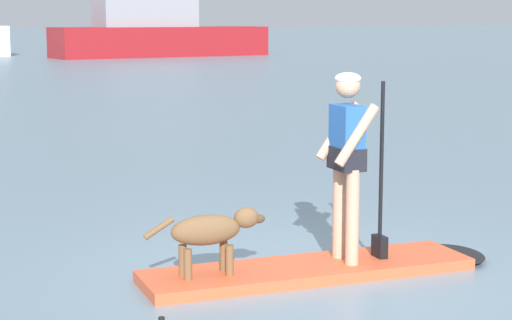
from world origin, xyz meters
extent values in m
plane|color=slate|center=(0.00, 0.00, 0.00)|extent=(400.00, 400.00, 0.00)
cube|color=#E55933|center=(0.00, 0.00, 0.05)|extent=(3.06, 1.08, 0.10)
ellipsoid|color=black|center=(1.49, -0.17, 0.05)|extent=(0.64, 0.77, 0.10)
cylinder|color=tan|center=(0.38, 0.09, 0.53)|extent=(0.12, 0.12, 0.85)
cylinder|color=tan|center=(0.35, -0.17, 0.53)|extent=(0.12, 0.12, 0.85)
cube|color=black|center=(0.36, -0.04, 1.03)|extent=(0.26, 0.38, 0.20)
cube|color=#2659A5|center=(0.36, -0.04, 1.23)|extent=(0.24, 0.36, 0.55)
sphere|color=tan|center=(0.36, -0.04, 1.68)|extent=(0.22, 0.22, 0.22)
ellipsoid|color=white|center=(0.36, -0.04, 1.74)|extent=(0.23, 0.23, 0.11)
cylinder|color=tan|center=(0.39, 0.15, 1.26)|extent=(0.43, 0.14, 0.54)
cylinder|color=tan|center=(0.34, -0.23, 1.26)|extent=(0.43, 0.14, 0.54)
cylinder|color=black|center=(0.71, -0.08, 0.90)|extent=(0.04, 0.04, 1.61)
cube|color=black|center=(0.71, -0.08, 0.20)|extent=(0.10, 0.19, 0.20)
ellipsoid|color=brown|center=(-0.94, 0.11, 0.49)|extent=(0.63, 0.29, 0.26)
ellipsoid|color=brown|center=(-0.58, 0.07, 0.57)|extent=(0.24, 0.18, 0.18)
ellipsoid|color=#503923|center=(-0.47, 0.05, 0.55)|extent=(0.13, 0.09, 0.08)
cylinder|color=brown|center=(-1.35, 0.15, 0.54)|extent=(0.27, 0.08, 0.18)
cylinder|color=brown|center=(-0.75, 0.16, 0.23)|extent=(0.07, 0.07, 0.26)
cylinder|color=brown|center=(-0.77, 0.01, 0.23)|extent=(0.07, 0.07, 0.26)
cylinder|color=brown|center=(-1.12, 0.20, 0.23)|extent=(0.07, 0.07, 0.26)
cylinder|color=brown|center=(-1.13, 0.05, 0.23)|extent=(0.07, 0.07, 0.26)
cube|color=maroon|center=(15.88, 43.68, 0.86)|extent=(13.05, 3.82, 1.73)
cube|color=gray|center=(14.91, 43.68, 2.83)|extent=(5.92, 2.65, 2.21)
cylinder|color=silver|center=(14.91, 43.68, 2.93)|extent=(4.51, 0.39, 0.14)
camera|label=1|loc=(-4.00, -6.71, 2.27)|focal=63.65mm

